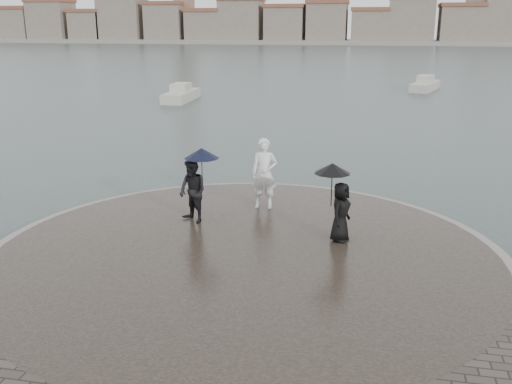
# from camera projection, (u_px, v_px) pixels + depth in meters

# --- Properties ---
(ground) EXTENTS (400.00, 400.00, 0.00)m
(ground) POSITION_uv_depth(u_px,v_px,m) (202.00, 341.00, 10.41)
(ground) COLOR #2B3835
(ground) RESTS_ON ground
(kerb_ring) EXTENTS (12.50, 12.50, 0.32)m
(kerb_ring) POSITION_uv_depth(u_px,v_px,m) (245.00, 259.00, 13.65)
(kerb_ring) COLOR gray
(kerb_ring) RESTS_ON ground
(quay_tip) EXTENTS (11.90, 11.90, 0.36)m
(quay_tip) POSITION_uv_depth(u_px,v_px,m) (245.00, 258.00, 13.64)
(quay_tip) COLOR #2D261E
(quay_tip) RESTS_ON ground
(statue) EXTENTS (0.79, 0.55, 2.06)m
(statue) POSITION_uv_depth(u_px,v_px,m) (264.00, 174.00, 16.52)
(statue) COLOR white
(statue) RESTS_ON quay_tip
(visitor_left) EXTENTS (1.25, 1.08, 2.04)m
(visitor_left) POSITION_uv_depth(u_px,v_px,m) (194.00, 183.00, 15.34)
(visitor_left) COLOR black
(visitor_left) RESTS_ON quay_tip
(visitor_right) EXTENTS (1.04, 0.97, 1.95)m
(visitor_right) POSITION_uv_depth(u_px,v_px,m) (338.00, 199.00, 13.99)
(visitor_right) COLOR black
(visitor_right) RESTS_ON quay_tip
(far_skyline) EXTENTS (260.00, 20.00, 37.00)m
(far_skyline) POSITION_uv_depth(u_px,v_px,m) (348.00, 24.00, 160.91)
(far_skyline) COLOR gray
(far_skyline) RESTS_ON ground
(boats) EXTENTS (34.47, 16.79, 1.50)m
(boats) POSITION_uv_depth(u_px,v_px,m) (403.00, 92.00, 45.19)
(boats) COLOR #B9B6A6
(boats) RESTS_ON ground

